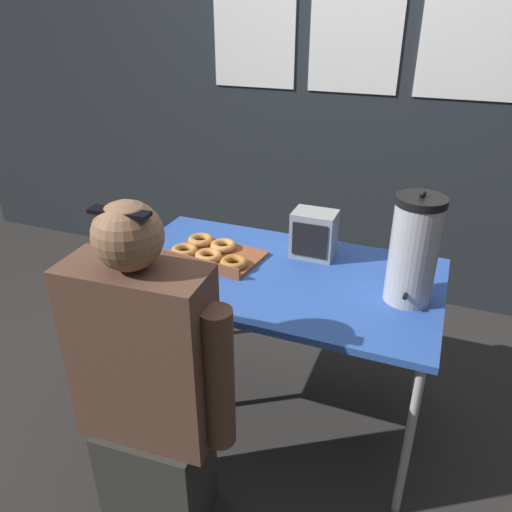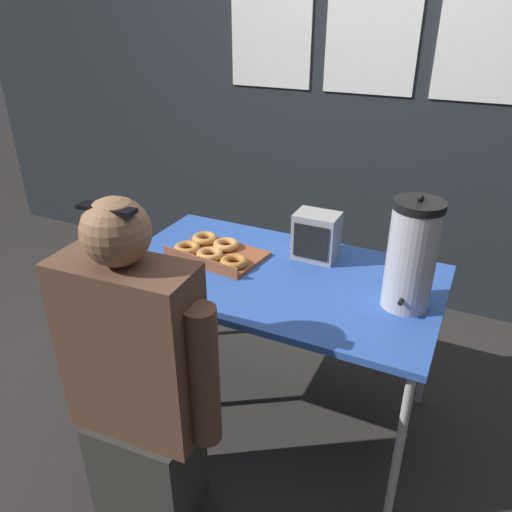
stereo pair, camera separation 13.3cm
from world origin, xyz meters
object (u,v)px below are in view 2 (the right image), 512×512
Objects in this scene: person_seated at (137,384)px; space_heater at (316,236)px; cell_phone at (134,271)px; donut_box at (214,252)px; coffee_urn at (412,255)px.

space_heater is at bearing -113.00° from person_seated.
cell_phone is 0.55m from person_seated.
cell_phone is at bearing -122.87° from donut_box.
donut_box is at bearing -155.81° from space_heater.
cell_phone is 0.13× the size of person_seated.
coffee_urn is 0.49m from space_heater.
person_seated is (0.09, -0.69, -0.17)m from donut_box.
donut_box is at bearing 177.20° from coffee_urn.
donut_box is at bearing -85.74° from person_seated.
donut_box is 0.35m from cell_phone.
space_heater is 0.16× the size of person_seated.
space_heater reaches higher than donut_box.
space_heater is 0.96m from person_seated.
donut_box is 2.57× the size of cell_phone.
coffee_urn is 1.10m from cell_phone.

